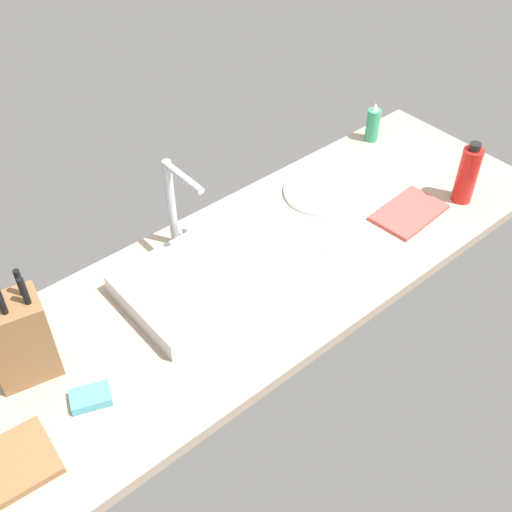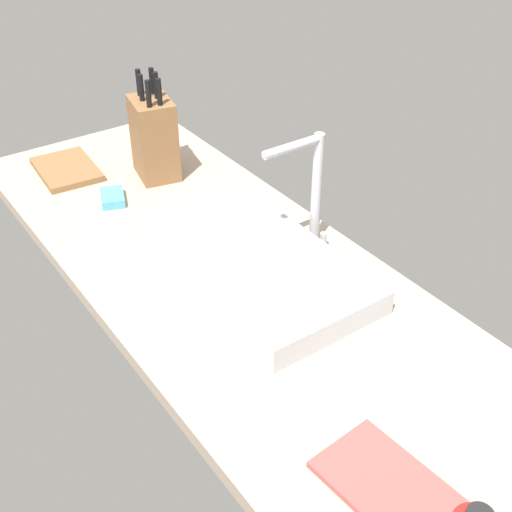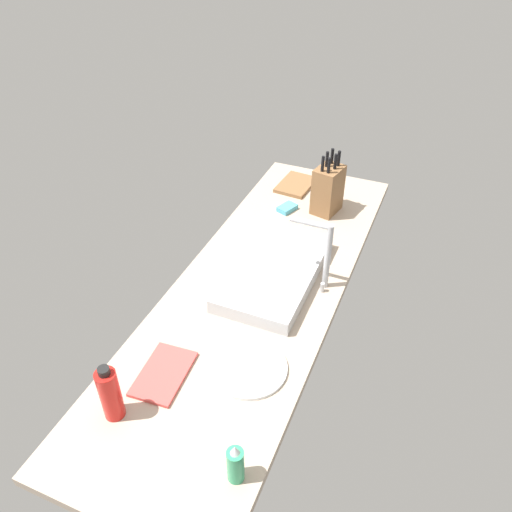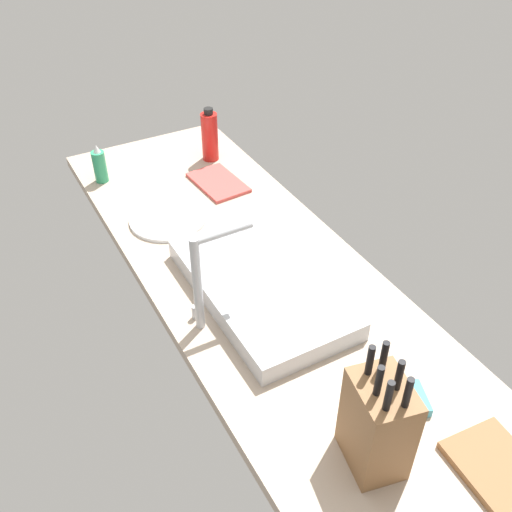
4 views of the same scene
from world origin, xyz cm
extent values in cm
cube|color=tan|center=(0.00, 0.00, 1.75)|extent=(196.54, 62.26, 3.50)
cube|color=#B7BABF|center=(-6.55, 3.98, 6.42)|extent=(56.48, 30.97, 5.83)
cylinder|color=#B7BABF|center=(-9.38, 23.56, 17.67)|extent=(2.40, 2.40, 28.33)
cylinder|color=#B7BABF|center=(-9.38, 15.98, 30.83)|extent=(2.00, 15.16, 2.00)
cylinder|color=#B7BABF|center=(-5.88, 23.56, 5.50)|extent=(1.60, 1.60, 4.00)
cube|color=brown|center=(-61.59, 8.59, 14.72)|extent=(15.57, 13.00, 22.45)
cylinder|color=black|center=(-62.47, 6.68, 29.53)|extent=(1.66, 1.66, 7.16)
cylinder|color=black|center=(-57.51, 6.20, 29.53)|extent=(1.66, 1.66, 7.16)
cylinder|color=black|center=(-57.08, 9.12, 29.53)|extent=(1.66, 1.66, 7.16)
cube|color=brown|center=(-77.94, -11.99, 4.40)|extent=(23.06, 17.00, 1.80)
cylinder|color=#2D9966|center=(74.66, 24.00, 9.26)|extent=(4.69, 4.69, 11.52)
cone|color=silver|center=(74.66, 24.00, 16.42)|extent=(2.58, 2.58, 2.80)
cylinder|color=red|center=(70.53, -17.39, 12.63)|extent=(6.21, 6.21, 18.25)
cylinder|color=black|center=(70.53, -17.39, 22.85)|extent=(3.41, 3.41, 2.20)
cylinder|color=white|center=(39.70, 12.77, 4.10)|extent=(24.93, 24.93, 1.20)
cube|color=#CC4C47|center=(52.37, -11.61, 4.10)|extent=(23.59, 15.92, 1.20)
cube|color=#4CA3BC|center=(-54.99, -8.39, 4.70)|extent=(10.56, 8.85, 2.40)
camera|label=1|loc=(-79.48, -95.12, 125.21)|focal=44.20mm
camera|label=2|loc=(93.88, -66.45, 94.39)|focal=47.01mm
camera|label=3|loc=(138.46, 56.44, 133.59)|focal=35.70mm
camera|label=4|loc=(-109.69, 62.53, 111.19)|focal=40.39mm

